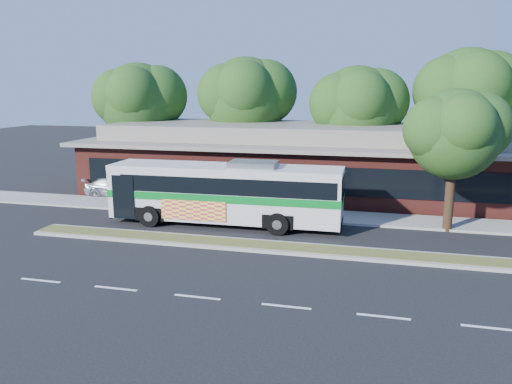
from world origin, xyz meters
TOP-DOWN VIEW (x-y plane):
  - ground at (0.00, 0.00)m, footprint 120.00×120.00m
  - median_strip at (0.00, 0.60)m, footprint 26.00×1.10m
  - sidewalk at (0.00, 6.40)m, footprint 44.00×2.60m
  - parking_lot at (-18.00, 10.00)m, footprint 14.00×12.00m
  - plaza_building at (0.00, 12.99)m, footprint 33.20×11.20m
  - tree_bg_a at (-14.58, 15.14)m, footprint 6.47×5.80m
  - tree_bg_b at (-6.57, 16.14)m, footprint 6.69×6.00m
  - tree_bg_c at (1.40, 15.13)m, footprint 6.24×5.60m
  - tree_bg_d at (8.45, 16.15)m, footprint 6.91×6.20m
  - transit_bus at (-4.72, 3.80)m, footprint 11.75×2.91m
  - sedan at (-13.29, 8.35)m, footprint 4.32×1.85m
  - sidewalk_tree at (6.31, 5.40)m, footprint 4.73×4.24m

SIDE VIEW (x-z plane):
  - ground at x=0.00m, z-range 0.00..0.00m
  - parking_lot at x=-18.00m, z-range 0.00..0.01m
  - sidewalk at x=0.00m, z-range 0.00..0.12m
  - median_strip at x=0.00m, z-range 0.00..0.15m
  - sedan at x=-13.29m, z-range 0.00..1.24m
  - transit_bus at x=-4.72m, z-range 0.19..3.47m
  - plaza_building at x=0.00m, z-range -0.10..4.35m
  - sidewalk_tree at x=6.31m, z-range 1.37..8.17m
  - tree_bg_c at x=1.40m, z-range 1.46..9.72m
  - tree_bg_a at x=-14.58m, z-range 1.55..10.18m
  - tree_bg_b at x=-6.57m, z-range 1.64..10.64m
  - tree_bg_d at x=8.45m, z-range 1.73..11.10m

